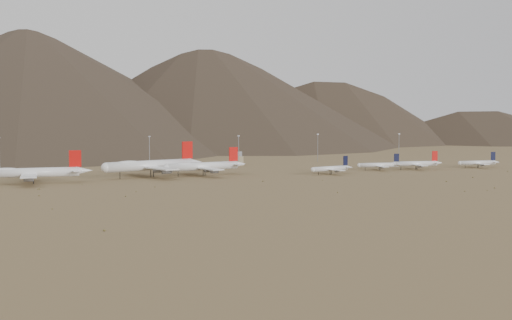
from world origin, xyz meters
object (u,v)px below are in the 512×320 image
object	(u,v)px
widebody_east	(203,166)
narrowbody_a	(331,168)
narrowbody_b	(380,165)
control_tower	(238,159)
widebody_west	(32,172)
widebody_centre	(151,165)

from	to	relation	value
widebody_east	narrowbody_a	bearing A→B (deg)	-25.41
widebody_east	narrowbody_a	xyz separation A→B (m)	(90.02, -17.76, -2.55)
narrowbody_b	narrowbody_a	bearing A→B (deg)	-154.37
narrowbody_a	control_tower	size ratio (longest dim) A/B	3.11
widebody_west	narrowbody_b	distance (m)	253.50
widebody_east	narrowbody_a	distance (m)	91.79
widebody_centre	control_tower	size ratio (longest dim) A/B	6.25
narrowbody_a	control_tower	world-z (taller)	narrowbody_a
narrowbody_a	narrowbody_b	world-z (taller)	narrowbody_a
control_tower	widebody_centre	bearing A→B (deg)	-137.23
widebody_centre	narrowbody_b	xyz separation A→B (m)	(176.18, -0.64, -4.00)
widebody_east	control_tower	distance (m)	94.87
narrowbody_a	control_tower	distance (m)	106.86
widebody_centre	widebody_east	size ratio (longest dim) A/B	1.18
narrowbody_a	widebody_east	bearing A→B (deg)	151.83
widebody_centre	narrowbody_b	size ratio (longest dim) A/B	1.95
narrowbody_a	narrowbody_b	xyz separation A→B (m)	(49.90, 18.98, -0.00)
widebody_east	widebody_centre	bearing A→B (deg)	162.81
widebody_centre	widebody_east	distance (m)	36.35
widebody_west	narrowbody_a	world-z (taller)	widebody_west
control_tower	widebody_west	bearing A→B (deg)	-148.13
widebody_east	narrowbody_b	distance (m)	139.94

